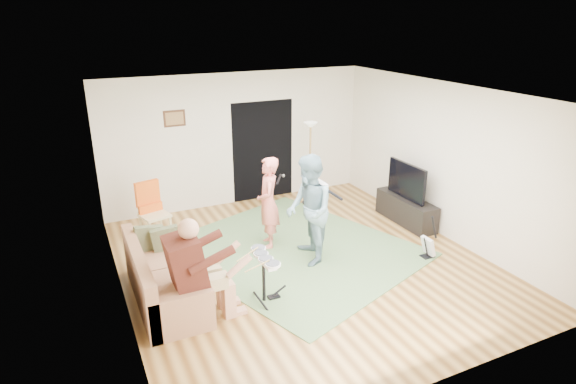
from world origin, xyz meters
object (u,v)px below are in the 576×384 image
object	(u,v)px
guitar_spare	(428,246)
torchiere_lamp	(310,149)
tv_cabinet	(406,210)
drum_kit	(264,281)
sofa	(160,283)
dining_chair	(155,220)
guitarist	(309,210)
singer	(268,203)
television	(407,181)

from	to	relation	value
guitar_spare	torchiere_lamp	distance (m)	3.18
tv_cabinet	drum_kit	bearing A→B (deg)	-159.01
sofa	dining_chair	world-z (taller)	dining_chair
torchiere_lamp	tv_cabinet	bearing A→B (deg)	-53.68
guitarist	singer	bearing A→B (deg)	-141.17
singer	guitar_spare	bearing A→B (deg)	75.43
drum_kit	singer	bearing A→B (deg)	64.63
guitar_spare	torchiere_lamp	bearing A→B (deg)	102.14
sofa	drum_kit	world-z (taller)	sofa
tv_cabinet	guitar_spare	bearing A→B (deg)	-113.78
tv_cabinet	dining_chair	bearing A→B (deg)	164.01
torchiere_lamp	singer	bearing A→B (deg)	-137.10
sofa	torchiere_lamp	distance (m)	4.37
dining_chair	tv_cabinet	distance (m)	4.66
torchiere_lamp	dining_chair	world-z (taller)	torchiere_lamp
television	dining_chair	bearing A→B (deg)	163.84
sofa	television	distance (m)	4.82
guitarist	tv_cabinet	world-z (taller)	guitarist
guitarist	dining_chair	world-z (taller)	guitarist
sofa	torchiere_lamp	bearing A→B (deg)	33.26
guitar_spare	torchiere_lamp	world-z (taller)	torchiere_lamp
drum_kit	torchiere_lamp	world-z (taller)	torchiere_lamp
singer	torchiere_lamp	size ratio (longest dim) A/B	0.91
singer	guitarist	xyz separation A→B (m)	(0.36, -0.78, 0.09)
torchiere_lamp	dining_chair	bearing A→B (deg)	-173.53
guitar_spare	tv_cabinet	xyz separation A→B (m)	(0.58, 1.31, 0.04)
singer	television	xyz separation A→B (m)	(2.71, -0.21, 0.06)
sofa	tv_cabinet	world-z (taller)	sofa
drum_kit	dining_chair	distance (m)	2.80
drum_kit	tv_cabinet	distance (m)	3.75
dining_chair	tv_cabinet	size ratio (longest dim) A/B	0.75
tv_cabinet	television	world-z (taller)	television
dining_chair	television	bearing A→B (deg)	-31.60
torchiere_lamp	television	size ratio (longest dim) A/B	1.73
singer	guitarist	bearing A→B (deg)	45.36
sofa	singer	size ratio (longest dim) A/B	1.26
torchiere_lamp	sofa	bearing A→B (deg)	-146.74
television	singer	bearing A→B (deg)	175.48
sofa	guitar_spare	distance (m)	4.26
guitarist	television	bearing A→B (deg)	117.29
drum_kit	torchiere_lamp	bearing A→B (deg)	52.65
sofa	drum_kit	xyz separation A→B (m)	(1.29, -0.65, 0.05)
sofa	singer	bearing A→B (deg)	24.10
drum_kit	torchiere_lamp	size ratio (longest dim) A/B	0.42
singer	guitarist	world-z (taller)	guitarist
television	tv_cabinet	bearing A→B (deg)	0.00
singer	torchiere_lamp	bearing A→B (deg)	153.24
drum_kit	television	xyz separation A→B (m)	(3.45, 1.34, 0.53)
guitarist	dining_chair	xyz separation A→B (m)	(-2.08, 1.85, -0.51)
drum_kit	singer	size ratio (longest dim) A/B	0.46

